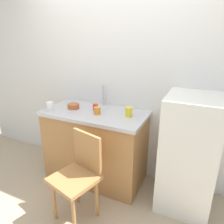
% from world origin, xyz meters
% --- Properties ---
extents(ground_plane, '(8.00, 8.00, 0.00)m').
position_xyz_m(ground_plane, '(0.00, 0.00, 0.00)').
color(ground_plane, tan).
extents(back_wall, '(4.80, 0.10, 2.67)m').
position_xyz_m(back_wall, '(0.00, 1.00, 1.34)').
color(back_wall, silver).
rests_on(back_wall, ground_plane).
extents(cabinet_base, '(1.20, 0.60, 0.87)m').
position_xyz_m(cabinet_base, '(-0.20, 0.65, 0.44)').
color(cabinet_base, '#A87542').
rests_on(cabinet_base, ground_plane).
extents(countertop, '(1.24, 0.64, 0.04)m').
position_xyz_m(countertop, '(-0.20, 0.65, 0.89)').
color(countertop, '#B7B7BC').
rests_on(countertop, cabinet_base).
extents(faucet, '(0.02, 0.02, 0.27)m').
position_xyz_m(faucet, '(-0.21, 0.90, 1.05)').
color(faucet, '#B7B7BC').
rests_on(faucet, countertop).
extents(refrigerator, '(0.53, 0.58, 1.23)m').
position_xyz_m(refrigerator, '(0.89, 0.66, 0.62)').
color(refrigerator, silver).
rests_on(refrigerator, ground_plane).
extents(chair, '(0.49, 0.49, 0.89)m').
position_xyz_m(chair, '(-0.04, 0.03, 0.50)').
color(chair, '#A87542').
rests_on(chair, ground_plane).
extents(terracotta_bowl, '(0.14, 0.14, 0.06)m').
position_xyz_m(terracotta_bowl, '(-0.50, 0.64, 0.94)').
color(terracotta_bowl, '#B25B33').
rests_on(terracotta_bowl, countertop).
extents(cup_yellow, '(0.08, 0.08, 0.11)m').
position_xyz_m(cup_yellow, '(0.22, 0.67, 0.97)').
color(cup_yellow, yellow).
rests_on(cup_yellow, countertop).
extents(cup_orange, '(0.08, 0.08, 0.08)m').
position_xyz_m(cup_orange, '(-0.13, 0.59, 0.96)').
color(cup_orange, orange).
rests_on(cup_orange, countertop).
extents(cup_red, '(0.06, 0.06, 0.08)m').
position_xyz_m(cup_red, '(-0.22, 0.70, 0.95)').
color(cup_red, red).
rests_on(cup_red, countertop).
extents(cup_white, '(0.08, 0.08, 0.10)m').
position_xyz_m(cup_white, '(-0.71, 0.47, 0.97)').
color(cup_white, white).
rests_on(cup_white, countertop).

